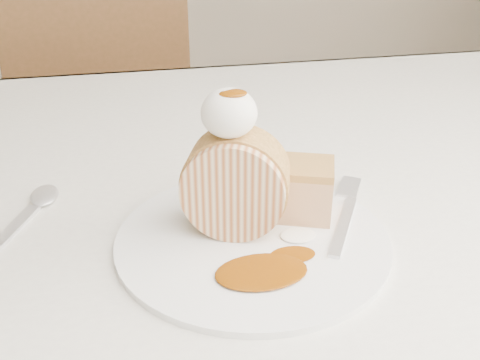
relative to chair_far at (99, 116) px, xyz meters
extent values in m
cube|color=silver|center=(0.16, -0.81, 0.20)|extent=(1.40, 0.90, 0.04)
cube|color=silver|center=(0.16, -0.37, 0.08)|extent=(1.40, 0.01, 0.28)
cylinder|color=brown|center=(0.78, -0.44, -0.17)|extent=(0.06, 0.06, 0.71)
cube|color=brown|center=(-0.02, 0.09, -0.08)|extent=(0.53, 0.53, 0.04)
cube|color=brown|center=(0.03, -0.11, 0.17)|extent=(0.43, 0.15, 0.46)
cylinder|color=brown|center=(0.11, 0.31, -0.32)|extent=(0.04, 0.04, 0.43)
cylinder|color=brown|center=(-0.25, 0.22, -0.32)|extent=(0.04, 0.04, 0.43)
cylinder|color=brown|center=(0.21, -0.05, -0.32)|extent=(0.04, 0.04, 0.43)
cylinder|color=brown|center=(-0.16, -0.14, -0.32)|extent=(0.04, 0.04, 0.43)
cylinder|color=white|center=(0.19, -0.98, 0.22)|extent=(0.34, 0.34, 0.01)
cylinder|color=beige|center=(0.18, -0.96, 0.28)|extent=(0.11, 0.08, 0.10)
cube|color=tan|center=(0.25, -0.95, 0.25)|extent=(0.07, 0.07, 0.05)
ellipsoid|color=white|center=(0.17, -0.96, 0.35)|extent=(0.05, 0.05, 0.04)
ellipsoid|color=#6E3404|center=(0.17, -0.97, 0.37)|extent=(0.03, 0.02, 0.01)
cube|color=silver|center=(0.28, -0.99, 0.23)|extent=(0.10, 0.14, 0.00)
camera|label=1|loc=(0.09, -1.40, 0.51)|focal=40.00mm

